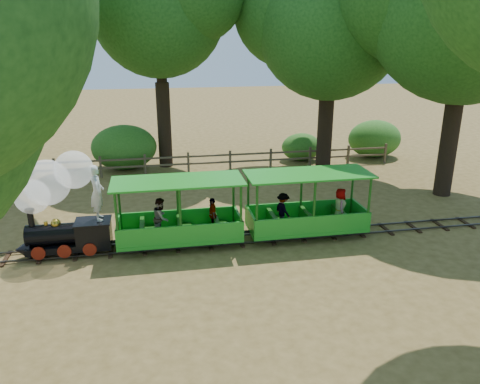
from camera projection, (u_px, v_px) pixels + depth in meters
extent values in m
plane|color=olive|center=(240.00, 241.00, 14.92)|extent=(90.00, 90.00, 0.00)
cube|color=#3F3D3A|center=(242.00, 243.00, 14.61)|extent=(22.00, 0.05, 0.05)
cube|color=#3F3D3A|center=(239.00, 235.00, 15.17)|extent=(22.00, 0.05, 0.05)
cube|color=#382314|center=(240.00, 240.00, 14.91)|extent=(0.12, 1.00, 0.05)
cube|color=#382314|center=(77.00, 253.00, 14.04)|extent=(0.12, 1.00, 0.05)
cube|color=#382314|center=(386.00, 229.00, 15.78)|extent=(0.12, 1.00, 0.05)
cube|color=black|center=(70.00, 245.00, 13.92)|extent=(2.41, 0.77, 0.20)
cylinder|color=black|center=(55.00, 234.00, 13.73)|extent=(1.53, 0.61, 0.61)
cylinder|color=black|center=(31.00, 218.00, 13.45)|extent=(0.18, 0.18, 0.48)
sphere|color=#B3922B|center=(56.00, 223.00, 13.63)|extent=(0.28, 0.28, 0.28)
cylinder|color=#B3922B|center=(46.00, 223.00, 13.58)|extent=(0.11, 0.11, 0.11)
cube|color=black|center=(94.00, 231.00, 13.92)|extent=(0.99, 0.77, 0.60)
cube|color=black|center=(93.00, 221.00, 13.82)|extent=(1.04, 0.83, 0.04)
cone|color=black|center=(24.00, 250.00, 13.70)|extent=(0.49, 0.70, 0.70)
cylinder|color=#B3922B|center=(26.00, 232.00, 13.55)|extent=(0.11, 0.15, 0.15)
cylinder|color=maroon|center=(38.00, 253.00, 13.42)|extent=(0.39, 0.07, 0.39)
cylinder|color=maroon|center=(44.00, 242.00, 14.15)|extent=(0.39, 0.07, 0.39)
cylinder|color=maroon|center=(64.00, 251.00, 13.54)|extent=(0.39, 0.07, 0.39)
cylinder|color=maroon|center=(69.00, 240.00, 14.27)|extent=(0.39, 0.07, 0.39)
cylinder|color=maroon|center=(90.00, 249.00, 13.66)|extent=(0.39, 0.07, 0.39)
cylinder|color=maroon|center=(93.00, 238.00, 14.40)|extent=(0.39, 0.07, 0.39)
sphere|color=white|center=(32.00, 197.00, 13.31)|extent=(0.99, 0.99, 0.99)
sphere|color=white|center=(47.00, 183.00, 13.31)|extent=(1.31, 1.31, 1.31)
sphere|color=white|center=(74.00, 170.00, 13.38)|extent=(1.09, 1.09, 1.09)
imported|color=silver|center=(97.00, 193.00, 13.65)|extent=(0.48, 0.66, 1.67)
cube|color=green|center=(180.00, 236.00, 14.48)|extent=(3.77, 1.44, 0.11)
cube|color=#195914|center=(180.00, 240.00, 14.52)|extent=(3.39, 0.55, 0.16)
cube|color=green|center=(181.00, 235.00, 13.74)|extent=(3.77, 0.07, 0.55)
cube|color=green|center=(178.00, 218.00, 15.00)|extent=(3.77, 0.07, 0.55)
cube|color=green|center=(178.00, 181.00, 13.90)|extent=(3.93, 1.61, 0.06)
cylinder|color=#195914|center=(117.00, 221.00, 13.27)|extent=(0.08, 0.08, 1.77)
cylinder|color=#195914|center=(119.00, 205.00, 14.49)|extent=(0.08, 0.08, 1.77)
cylinder|color=#195914|center=(241.00, 213.00, 13.89)|extent=(0.08, 0.08, 1.77)
cylinder|color=#195914|center=(233.00, 198.00, 15.11)|extent=(0.08, 0.08, 1.77)
cube|color=#195914|center=(142.00, 230.00, 14.19)|extent=(0.13, 1.22, 0.44)
cube|color=#195914|center=(180.00, 227.00, 14.39)|extent=(0.13, 1.22, 0.44)
cube|color=#195914|center=(216.00, 225.00, 14.58)|extent=(0.13, 1.22, 0.44)
cylinder|color=black|center=(140.00, 247.00, 13.94)|extent=(0.31, 0.07, 0.31)
cylinder|color=black|center=(141.00, 236.00, 14.65)|extent=(0.31, 0.07, 0.31)
cylinder|color=black|center=(220.00, 240.00, 14.36)|extent=(0.31, 0.07, 0.31)
cylinder|color=black|center=(217.00, 231.00, 15.06)|extent=(0.31, 0.07, 0.31)
imported|color=gray|center=(161.00, 218.00, 14.07)|extent=(0.60, 0.70, 1.25)
imported|color=gray|center=(212.00, 214.00, 14.58)|extent=(0.28, 0.64, 1.07)
cube|color=green|center=(306.00, 226.00, 15.18)|extent=(3.77, 1.44, 0.11)
cube|color=#195914|center=(306.00, 230.00, 15.23)|extent=(3.39, 0.55, 0.16)
cube|color=green|center=(313.00, 225.00, 14.45)|extent=(3.77, 0.07, 0.55)
cube|color=green|center=(300.00, 209.00, 15.71)|extent=(3.77, 0.07, 0.55)
cube|color=green|center=(309.00, 174.00, 14.61)|extent=(3.93, 1.61, 0.06)
cylinder|color=#195914|center=(257.00, 212.00, 13.98)|extent=(0.08, 0.08, 1.77)
cylinder|color=#195914|center=(248.00, 197.00, 15.19)|extent=(0.08, 0.08, 1.77)
cylinder|color=#195914|center=(369.00, 204.00, 14.60)|extent=(0.08, 0.08, 1.77)
cylinder|color=#195914|center=(352.00, 191.00, 15.82)|extent=(0.08, 0.08, 1.77)
cube|color=#195914|center=(273.00, 221.00, 14.90)|extent=(0.13, 1.22, 0.44)
cube|color=#195914|center=(306.00, 218.00, 15.09)|extent=(0.13, 1.22, 0.44)
cube|color=#195914|center=(340.00, 216.00, 15.29)|extent=(0.13, 1.22, 0.44)
cylinder|color=black|center=(273.00, 236.00, 14.65)|extent=(0.31, 0.07, 0.31)
cylinder|color=black|center=(267.00, 227.00, 15.35)|extent=(0.31, 0.07, 0.31)
cylinder|color=black|center=(345.00, 231.00, 15.07)|extent=(0.31, 0.07, 0.31)
cylinder|color=black|center=(337.00, 222.00, 15.77)|extent=(0.31, 0.07, 0.31)
imported|color=gray|center=(283.00, 210.00, 14.93)|extent=(0.60, 0.80, 1.10)
imported|color=gray|center=(340.00, 207.00, 15.00)|extent=(0.51, 0.67, 1.23)
cylinder|color=#2D2116|center=(0.00, 146.00, 18.36)|extent=(0.70, 0.70, 4.15)
cylinder|color=#2D2116|center=(164.00, 125.00, 22.75)|extent=(0.66, 0.66, 4.09)
cylinder|color=#2D2116|center=(161.00, 57.00, 21.72)|extent=(0.50, 0.50, 2.34)
sphere|color=#194716|center=(158.00, 8.00, 21.05)|extent=(6.17, 6.17, 6.17)
cylinder|color=#2D2116|center=(325.00, 133.00, 22.27)|extent=(0.72, 0.72, 3.61)
cylinder|color=#2D2116|center=(328.00, 71.00, 21.36)|extent=(0.54, 0.54, 2.06)
sphere|color=#194716|center=(331.00, 24.00, 20.70)|extent=(6.69, 6.69, 6.69)
sphere|color=#194716|center=(379.00, 3.00, 19.79)|extent=(5.02, 5.02, 5.02)
sphere|color=#194716|center=(291.00, 9.00, 21.32)|extent=(5.35, 5.35, 5.35)
cylinder|color=#2D2116|center=(448.00, 147.00, 18.63)|extent=(0.68, 0.68, 3.96)
cylinder|color=#2D2116|center=(460.00, 67.00, 17.63)|extent=(0.51, 0.51, 2.26)
sphere|color=#194716|center=(469.00, 4.00, 16.92)|extent=(7.25, 7.25, 7.25)
cube|color=brown|center=(7.00, 172.00, 20.64)|extent=(0.10, 0.10, 1.00)
cube|color=brown|center=(55.00, 169.00, 20.99)|extent=(0.10, 0.10, 1.00)
cube|color=brown|center=(101.00, 167.00, 21.33)|extent=(0.10, 0.10, 1.00)
cube|color=brown|center=(145.00, 165.00, 21.68)|extent=(0.10, 0.10, 1.00)
cube|color=brown|center=(188.00, 163.00, 22.03)|extent=(0.10, 0.10, 1.00)
cube|color=brown|center=(230.00, 161.00, 22.37)|extent=(0.10, 0.10, 1.00)
cube|color=brown|center=(271.00, 159.00, 22.72)|extent=(0.10, 0.10, 1.00)
cube|color=brown|center=(310.00, 157.00, 23.07)|extent=(0.10, 0.10, 1.00)
cube|color=brown|center=(348.00, 155.00, 23.42)|extent=(0.10, 0.10, 1.00)
cube|color=brown|center=(385.00, 153.00, 23.76)|extent=(0.10, 0.10, 1.00)
cube|color=brown|center=(209.00, 156.00, 22.10)|extent=(18.00, 0.06, 0.08)
cube|color=brown|center=(209.00, 163.00, 22.22)|extent=(18.00, 0.06, 0.08)
ellipsoid|color=#2D6B1E|center=(14.00, 159.00, 21.78)|extent=(2.06, 1.58, 1.43)
ellipsoid|color=#2D6B1E|center=(124.00, 147.00, 22.54)|extent=(3.11, 2.39, 2.15)
ellipsoid|color=#2D6B1E|center=(301.00, 147.00, 24.20)|extent=(2.05, 1.57, 1.42)
ellipsoid|color=#2D6B1E|center=(375.00, 139.00, 24.82)|extent=(2.84, 2.18, 1.97)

